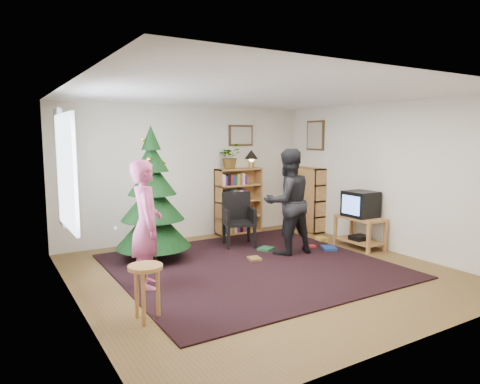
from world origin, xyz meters
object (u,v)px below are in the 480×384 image
picture_back (241,136)px  tv_stand (360,230)px  person_standing (146,224)px  christmas_tree (153,205)px  crt_tv (360,204)px  picture_right (315,136)px  stool (146,278)px  bookshelf_back (239,200)px  table_lamp (251,156)px  bookshelf_right (305,198)px  person_by_chair (288,202)px  potted_plant (230,156)px  armchair (236,217)px

picture_back → tv_stand: picture_back is taller
person_standing → christmas_tree: bearing=-9.8°
christmas_tree → person_standing: 1.21m
crt_tv → picture_back: bearing=115.6°
picture_right → stool: 5.30m
bookshelf_back → person_standing: (-2.63, -2.11, 0.16)m
christmas_tree → crt_tv: 3.52m
picture_back → table_lamp: picture_back is taller
christmas_tree → bookshelf_back: bearing=25.0°
bookshelf_right → person_by_chair: (-1.45, -1.32, 0.20)m
picture_right → bookshelf_back: size_ratio=0.46×
bookshelf_back → stool: bookshelf_back is taller
crt_tv → person_by_chair: 1.37m
bookshelf_right → crt_tv: (-0.12, -1.64, 0.11)m
table_lamp → picture_right: bearing=-27.0°
christmas_tree → potted_plant: size_ratio=4.26×
bookshelf_right → tv_stand: 1.68m
christmas_tree → armchair: (1.58, 0.15, -0.37)m
picture_back → armchair: 1.88m
bookshelf_back → armchair: (-0.57, -0.86, -0.16)m
picture_back → potted_plant: 0.54m
picture_right → table_lamp: picture_right is taller
tv_stand → stool: 4.29m
picture_back → picture_right: size_ratio=0.92×
picture_right → christmas_tree: size_ratio=0.29×
picture_back → bookshelf_back: picture_back is taller
christmas_tree → armchair: bearing=5.3°
picture_right → person_by_chair: 2.26m
tv_stand → armchair: 2.17m
picture_back → person_by_chair: (-0.26, -1.91, -1.08)m
picture_back → crt_tv: bearing=-64.4°
picture_back → stool: picture_back is taller
armchair → person_standing: person_standing is taller
tv_stand → crt_tv: crt_tv is taller
person_standing → potted_plant: (2.43, 2.11, 0.73)m
picture_right → tv_stand: size_ratio=0.72×
christmas_tree → tv_stand: christmas_tree is taller
bookshelf_back → table_lamp: table_lamp is taller
stool → person_by_chair: person_by_chair is taller
picture_right → tv_stand: (-0.26, -1.51, -1.63)m
potted_plant → armchair: bearing=-113.2°
person_by_chair → table_lamp: (0.43, 1.77, 0.68)m
person_standing → table_lamp: table_lamp is taller
stool → person_by_chair: (2.84, 1.31, 0.40)m
armchair → person_by_chair: bearing=-45.6°
person_by_chair → crt_tv: bearing=171.2°
person_standing → bookshelf_back: bearing=-37.6°
picture_right → person_standing: picture_right is taller
picture_back → picture_right: bearing=-28.7°
person_standing → stool: bearing=173.9°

